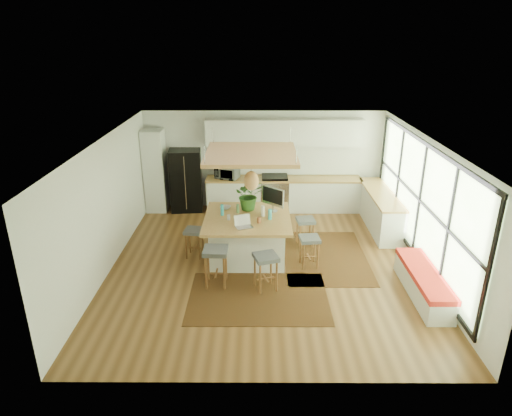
{
  "coord_description": "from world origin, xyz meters",
  "views": [
    {
      "loc": [
        -0.16,
        -8.54,
        4.65
      ],
      "look_at": [
        -0.2,
        0.5,
        1.1
      ],
      "focal_mm": 31.56,
      "sensor_mm": 36.0,
      "label": 1
    }
  ],
  "objects_px": {
    "fridge": "(186,178)",
    "stool_near_right": "(266,272)",
    "island": "(248,237)",
    "laptop": "(244,222)",
    "island_plant": "(249,198)",
    "monitor": "(273,200)",
    "stool_left_side": "(194,242)",
    "stool_right_back": "(305,232)",
    "stool_right_front": "(309,251)",
    "microwave": "(227,171)",
    "stool_near_left": "(216,268)"
  },
  "relations": [
    {
      "from": "stool_near_right",
      "to": "laptop",
      "type": "distance_m",
      "value": 1.17
    },
    {
      "from": "stool_near_right",
      "to": "fridge",
      "type": "bearing_deg",
      "value": 116.92
    },
    {
      "from": "stool_right_front",
      "to": "fridge",
      "type": "bearing_deg",
      "value": 133.06
    },
    {
      "from": "stool_near_right",
      "to": "island_plant",
      "type": "height_order",
      "value": "island_plant"
    },
    {
      "from": "monitor",
      "to": "stool_near_left",
      "type": "bearing_deg",
      "value": -84.3
    },
    {
      "from": "stool_near_left",
      "to": "microwave",
      "type": "height_order",
      "value": "microwave"
    },
    {
      "from": "stool_left_side",
      "to": "microwave",
      "type": "distance_m",
      "value": 2.95
    },
    {
      "from": "island",
      "to": "stool_left_side",
      "type": "relative_size",
      "value": 2.84
    },
    {
      "from": "stool_near_left",
      "to": "laptop",
      "type": "relative_size",
      "value": 2.16
    },
    {
      "from": "microwave",
      "to": "fridge",
      "type": "bearing_deg",
      "value": -161.49
    },
    {
      "from": "stool_near_right",
      "to": "stool_left_side",
      "type": "distance_m",
      "value": 2.06
    },
    {
      "from": "island",
      "to": "monitor",
      "type": "distance_m",
      "value": 0.98
    },
    {
      "from": "island",
      "to": "monitor",
      "type": "height_order",
      "value": "monitor"
    },
    {
      "from": "island",
      "to": "stool_near_right",
      "type": "bearing_deg",
      "value": -74.72
    },
    {
      "from": "island",
      "to": "laptop",
      "type": "height_order",
      "value": "laptop"
    },
    {
      "from": "stool_near_right",
      "to": "stool_right_back",
      "type": "distance_m",
      "value": 2.12
    },
    {
      "from": "stool_near_right",
      "to": "island_plant",
      "type": "bearing_deg",
      "value": 100.74
    },
    {
      "from": "stool_left_side",
      "to": "monitor",
      "type": "bearing_deg",
      "value": 11.98
    },
    {
      "from": "island_plant",
      "to": "laptop",
      "type": "bearing_deg",
      "value": -94.68
    },
    {
      "from": "fridge",
      "to": "stool_left_side",
      "type": "distance_m",
      "value": 2.94
    },
    {
      "from": "fridge",
      "to": "stool_right_back",
      "type": "xyz_separation_m",
      "value": [
        3.07,
        -2.29,
        -0.57
      ]
    },
    {
      "from": "stool_near_right",
      "to": "island",
      "type": "bearing_deg",
      "value": 105.28
    },
    {
      "from": "fridge",
      "to": "stool_near_left",
      "type": "height_order",
      "value": "fridge"
    },
    {
      "from": "stool_left_side",
      "to": "island_plant",
      "type": "height_order",
      "value": "island_plant"
    },
    {
      "from": "stool_right_front",
      "to": "island_plant",
      "type": "height_order",
      "value": "island_plant"
    },
    {
      "from": "stool_right_back",
      "to": "island_plant",
      "type": "distance_m",
      "value": 1.54
    },
    {
      "from": "stool_near_left",
      "to": "stool_right_front",
      "type": "xyz_separation_m",
      "value": [
        1.9,
        0.76,
        0.0
      ]
    },
    {
      "from": "monitor",
      "to": "island_plant",
      "type": "distance_m",
      "value": 0.54
    },
    {
      "from": "island",
      "to": "stool_near_right",
      "type": "xyz_separation_m",
      "value": [
        0.38,
        -1.38,
        -0.11
      ]
    },
    {
      "from": "stool_right_front",
      "to": "monitor",
      "type": "relative_size",
      "value": 1.1
    },
    {
      "from": "monitor",
      "to": "microwave",
      "type": "xyz_separation_m",
      "value": [
        -1.17,
        2.43,
        -0.06
      ]
    },
    {
      "from": "stool_near_left",
      "to": "microwave",
      "type": "distance_m",
      "value": 4.06
    },
    {
      "from": "stool_near_left",
      "to": "stool_right_back",
      "type": "relative_size",
      "value": 1.16
    },
    {
      "from": "stool_near_right",
      "to": "stool_right_front",
      "type": "xyz_separation_m",
      "value": [
        0.93,
        0.92,
        0.0
      ]
    },
    {
      "from": "stool_left_side",
      "to": "stool_right_front",
      "type": "bearing_deg",
      "value": -10.11
    },
    {
      "from": "stool_left_side",
      "to": "microwave",
      "type": "height_order",
      "value": "microwave"
    },
    {
      "from": "stool_right_front",
      "to": "microwave",
      "type": "distance_m",
      "value": 3.84
    },
    {
      "from": "island",
      "to": "stool_near_left",
      "type": "distance_m",
      "value": 1.36
    },
    {
      "from": "stool_right_front",
      "to": "stool_left_side",
      "type": "bearing_deg",
      "value": 169.89
    },
    {
      "from": "monitor",
      "to": "island_plant",
      "type": "height_order",
      "value": "monitor"
    },
    {
      "from": "fridge",
      "to": "stool_near_right",
      "type": "bearing_deg",
      "value": -68.03
    },
    {
      "from": "fridge",
      "to": "stool_near_left",
      "type": "xyz_separation_m",
      "value": [
        1.16,
        -4.02,
        -0.57
      ]
    },
    {
      "from": "laptop",
      "to": "stool_right_front",
      "type": "bearing_deg",
      "value": -17.32
    },
    {
      "from": "stool_right_front",
      "to": "stool_right_back",
      "type": "relative_size",
      "value": 1.0
    },
    {
      "from": "laptop",
      "to": "island_plant",
      "type": "height_order",
      "value": "island_plant"
    },
    {
      "from": "stool_left_side",
      "to": "island",
      "type": "bearing_deg",
      "value": 0.96
    },
    {
      "from": "fridge",
      "to": "island_plant",
      "type": "bearing_deg",
      "value": -57.79
    },
    {
      "from": "laptop",
      "to": "monitor",
      "type": "relative_size",
      "value": 0.59
    },
    {
      "from": "stool_left_side",
      "to": "stool_right_back",
      "type": "bearing_deg",
      "value": 12.19
    },
    {
      "from": "stool_near_left",
      "to": "fridge",
      "type": "bearing_deg",
      "value": 106.06
    }
  ]
}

